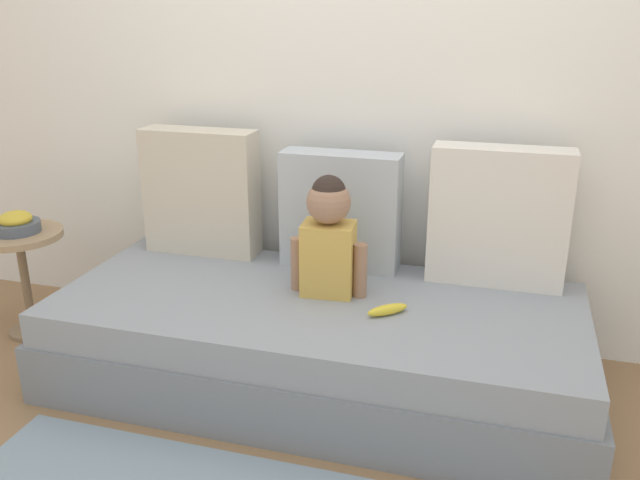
{
  "coord_description": "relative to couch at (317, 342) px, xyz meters",
  "views": [
    {
      "loc": [
        0.69,
        -2.32,
        1.5
      ],
      "look_at": [
        0.01,
        0.0,
        0.64
      ],
      "focal_mm": 37.18,
      "sensor_mm": 36.0,
      "label": 1
    }
  ],
  "objects": [
    {
      "name": "throw_pillow_right",
      "position": [
        0.67,
        0.37,
        0.49
      ],
      "size": [
        0.56,
        0.16,
        0.58
      ],
      "primitive_type": "cube",
      "color": "silver",
      "rests_on": "couch"
    },
    {
      "name": "back_wall",
      "position": [
        0.0,
        0.6,
        1.11
      ],
      "size": [
        5.36,
        0.1,
        2.6
      ],
      "primitive_type": "cube",
      "color": "white",
      "rests_on": "ground"
    },
    {
      "name": "throw_pillow_left",
      "position": [
        -0.67,
        0.37,
        0.49
      ],
      "size": [
        0.53,
        0.16,
        0.58
      ],
      "primitive_type": "cube",
      "color": "beige",
      "rests_on": "couch"
    },
    {
      "name": "toddler",
      "position": [
        0.03,
        0.07,
        0.45
      ],
      "size": [
        0.32,
        0.18,
        0.49
      ],
      "color": "gold",
      "rests_on": "couch"
    },
    {
      "name": "side_table",
      "position": [
        -1.46,
        0.06,
        0.2
      ],
      "size": [
        0.4,
        0.4,
        0.51
      ],
      "color": "tan",
      "rests_on": "ground"
    },
    {
      "name": "banana",
      "position": [
        0.3,
        -0.06,
        0.22
      ],
      "size": [
        0.16,
        0.14,
        0.04
      ],
      "primitive_type": "ellipsoid",
      "rotation": [
        0.0,
        0.0,
        0.71
      ],
      "color": "yellow",
      "rests_on": "couch"
    },
    {
      "name": "throw_pillow_center",
      "position": [
        0.0,
        0.37,
        0.46
      ],
      "size": [
        0.52,
        0.16,
        0.52
      ],
      "primitive_type": "cube",
      "color": "#B2BCC6",
      "rests_on": "couch"
    },
    {
      "name": "fruit_bowl",
      "position": [
        -1.46,
        0.06,
        0.36
      ],
      "size": [
        0.21,
        0.21,
        0.1
      ],
      "color": "#4C5666",
      "rests_on": "side_table"
    },
    {
      "name": "ground_plane",
      "position": [
        0.0,
        0.0,
        -0.19
      ],
      "size": [
        12.0,
        12.0,
        0.0
      ],
      "primitive_type": "plane",
      "color": "#93704C"
    },
    {
      "name": "couch",
      "position": [
        0.0,
        0.0,
        0.0
      ],
      "size": [
        2.16,
        0.95,
        0.39
      ],
      "color": "gray",
      "rests_on": "ground"
    }
  ]
}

